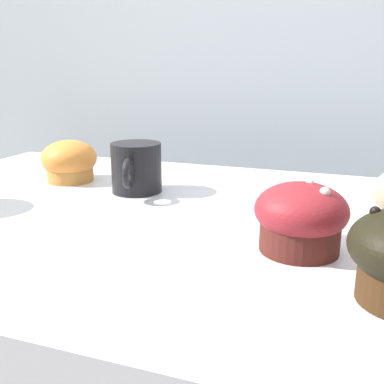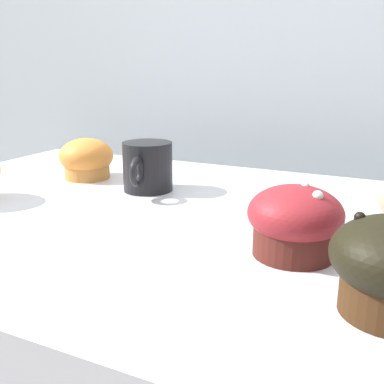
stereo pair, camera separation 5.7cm
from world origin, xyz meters
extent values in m
cube|color=#A8B2B7|center=(0.00, 0.60, 0.90)|extent=(3.20, 0.10, 1.80)
cylinder|color=#4B1C16|center=(0.18, -0.08, 0.94)|extent=(0.09, 0.09, 0.05)
ellipsoid|color=maroon|center=(0.18, -0.08, 0.96)|extent=(0.10, 0.10, 0.06)
sphere|color=white|center=(0.21, -0.09, 0.99)|extent=(0.01, 0.01, 0.01)
sphere|color=white|center=(0.19, -0.07, 0.99)|extent=(0.01, 0.01, 0.01)
cylinder|color=#C68039|center=(-0.24, 0.11, 0.94)|extent=(0.08, 0.08, 0.04)
ellipsoid|color=orange|center=(-0.24, 0.11, 0.96)|extent=(0.10, 0.10, 0.06)
sphere|color=black|center=(0.25, -0.15, 0.99)|extent=(0.01, 0.01, 0.01)
cylinder|color=black|center=(-0.10, 0.09, 0.96)|extent=(0.08, 0.08, 0.08)
torus|color=black|center=(-0.08, 0.03, 0.96)|extent=(0.02, 0.05, 0.05)
cylinder|color=black|center=(-0.10, 0.09, 0.99)|extent=(0.07, 0.07, 0.01)
camera|label=1|loc=(0.23, -0.55, 1.12)|focal=42.00mm
camera|label=2|loc=(0.28, -0.53, 1.12)|focal=42.00mm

